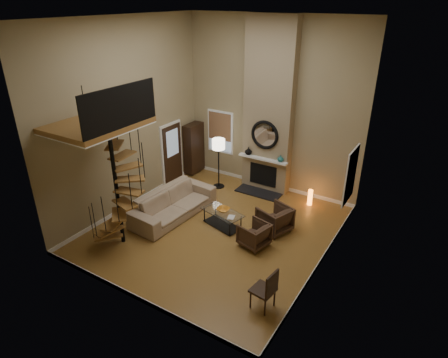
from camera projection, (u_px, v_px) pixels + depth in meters
The scene contains 33 objects.
ground at pixel (217, 229), 10.85m from camera, with size 6.00×6.50×0.01m, color #A97A36.
back_wall at pixel (272, 107), 12.16m from camera, with size 6.00×0.02×5.50m, color #978761.
front_wall at pixel (121, 186), 7.17m from camera, with size 6.00×0.02×5.50m, color #978761.
left_wall at pixel (128, 118), 11.09m from camera, with size 0.02×6.50×5.50m, color #978761.
right_wall at pixel (334, 161), 8.24m from camera, with size 0.02×6.50×5.50m, color #978761.
ceiling at pixel (214, 18), 8.48m from camera, with size 6.00×6.50×0.01m, color silver.
baseboard_back at pixel (267, 184), 13.31m from camera, with size 6.00×0.02×0.12m, color white.
baseboard_front at pixel (135, 297), 8.34m from camera, with size 6.00×0.02×0.12m, color white.
baseboard_left at pixel (137, 200), 12.24m from camera, with size 0.02×6.50×0.12m, color white.
baseboard_right at pixel (320, 262), 9.40m from camera, with size 0.02×6.50×0.12m, color white.
chimney_breast at pixel (269, 109), 12.01m from camera, with size 1.60×0.38×5.50m, color #8A7759.
hearth at pixel (258, 193), 12.81m from camera, with size 1.50×0.60×0.04m, color black.
firebox at pixel (263, 175), 12.81m from camera, with size 0.95×0.02×0.72m, color black.
mantel at pixel (263, 159), 12.49m from camera, with size 1.70×0.18×0.06m, color white.
mirror_frame at pixel (265, 135), 12.19m from camera, with size 0.94×0.94×0.10m, color black.
mirror_disc at pixel (265, 135), 12.19m from camera, with size 0.80×0.80×0.01m, color white.
vase_left at pixel (248, 151), 12.71m from camera, with size 0.24×0.24×0.25m, color black.
vase_right at pixel (280, 158), 12.17m from camera, with size 0.20×0.20×0.21m, color #1A5A5B.
window_back at pixel (220, 131), 13.52m from camera, with size 1.02×0.06×1.52m.
window_right at pixel (351, 175), 10.27m from camera, with size 0.06×1.02×1.52m.
entry_door at pixel (172, 154), 13.18m from camera, with size 0.10×1.05×2.16m.
loft at pixel (101, 123), 9.04m from camera, with size 1.70×2.20×1.09m.
spiral_stair at pixel (116, 181), 9.55m from camera, with size 1.47×1.47×4.06m.
hutch at pixel (194, 148), 13.94m from camera, with size 0.38×0.80×1.79m, color black.
sofa at pixel (174, 203), 11.39m from camera, with size 2.77×1.08×0.81m, color tan.
armchair_near at pixel (276, 220), 10.62m from camera, with size 0.79×0.81×0.74m, color #442D1F.
armchair_far at pixel (256, 235), 9.94m from camera, with size 0.68×0.70×0.64m, color #442D1F.
coffee_table at pixel (222, 217), 10.89m from camera, with size 1.32×0.89×0.45m.
bowl at pixel (223, 210), 10.84m from camera, with size 0.36×0.36×0.09m, color orange.
book at pixel (230, 217), 10.54m from camera, with size 0.18×0.24×0.02m, color gray.
floor_lamp at pixel (219, 148), 12.65m from camera, with size 0.42×0.42×1.74m.
accent_lamp at pixel (310, 197), 12.01m from camera, with size 0.15×0.15×0.52m, color orange.
side_chair at pixel (267, 289), 7.89m from camera, with size 0.51×0.51×0.97m.
Camera 1 is at (5.01, -7.70, 5.95)m, focal length 30.98 mm.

